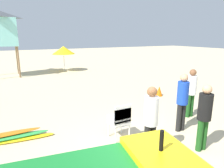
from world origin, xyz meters
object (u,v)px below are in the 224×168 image
Objects in this scene: lifeguard_near_center at (182,99)px; lifeguard_tower at (1,29)px; lifeguard_near_right at (204,114)px; traffic_cone_near at (159,91)px; stacked_plastic_chairs at (120,119)px; beach_umbrella_mid at (64,50)px; lifeguard_near_left at (191,90)px; surfboard_pile at (5,138)px; lifeguard_far_right at (151,118)px.

lifeguard_tower is (-4.46, 11.49, 2.22)m from lifeguard_near_center.
traffic_cone_near is at bearing 62.08° from lifeguard_near_right.
lifeguard_near_right is 3.65× the size of traffic_cone_near.
lifeguard_tower reaches higher than traffic_cone_near.
lifeguard_tower reaches higher than stacked_plastic_chairs.
beach_umbrella_mid is at bearing 91.73° from lifeguard_near_center.
lifeguard_near_center is (-1.08, -0.63, 0.03)m from lifeguard_near_left.
surfboard_pile is at bearing -167.79° from traffic_cone_near.
lifeguard_far_right is at bearing -158.45° from lifeguard_near_center.
surfboard_pile is (-2.77, 1.30, -0.49)m from stacked_plastic_chairs.
lifeguard_tower is (-2.61, 11.14, 2.61)m from stacked_plastic_chairs.
lifeguard_far_right is 3.72× the size of traffic_cone_near.
lifeguard_tower is (-2.80, 12.15, 2.24)m from lifeguard_far_right.
lifeguard_tower is at bearing -175.26° from beach_umbrella_mid.
lifeguard_far_right is (-1.66, -0.66, -0.02)m from lifeguard_near_center.
surfboard_pile is at bearing -90.91° from lifeguard_tower.
lifeguard_near_center is 3.62m from traffic_cone_near.
stacked_plastic_chairs is at bearing 169.02° from lifeguard_near_center.
surfboard_pile is 3.85m from lifeguard_far_right.
stacked_plastic_chairs is 0.24× the size of lifeguard_tower.
lifeguard_near_left is 12.41m from lifeguard_tower.
lifeguard_far_right is 5.13m from traffic_cone_near.
lifeguard_tower reaches higher than lifeguard_near_left.
lifeguard_near_left is 0.99× the size of lifeguard_far_right.
surfboard_pile is 6.58m from traffic_cone_near.
traffic_cone_near is (2.14, 4.05, -0.73)m from lifeguard_near_right.
beach_umbrella_mid is at bearing 103.84° from traffic_cone_near.
lifeguard_near_left is 0.85× the size of beach_umbrella_mid.
surfboard_pile is 11.14m from beach_umbrella_mid.
lifeguard_near_left is 0.97× the size of lifeguard_near_center.
beach_umbrella_mid is at bearing 82.60° from stacked_plastic_chairs.
lifeguard_near_center reaches higher than lifeguard_near_left.
lifeguard_near_right is at bearing -131.11° from lifeguard_near_left.
lifeguard_near_center is 3.78× the size of traffic_cone_near.
stacked_plastic_chairs is 0.61× the size of lifeguard_near_left.
stacked_plastic_chairs is 11.73m from lifeguard_tower.
lifeguard_near_center is at bearing -120.70° from traffic_cone_near.
beach_umbrella_mid is at bearing 97.33° from lifeguard_near_left.
lifeguard_tower is at bearing 89.09° from surfboard_pile.
lifeguard_tower is at bearing 111.21° from lifeguard_near_center.
lifeguard_near_right is at bearing -117.92° from traffic_cone_near.
lifeguard_near_left is (5.70, -1.03, 0.85)m from surfboard_pile.
lifeguard_near_right is 0.38× the size of lifeguard_tower.
beach_umbrella_mid reaches higher than stacked_plastic_chairs.
surfboard_pile is at bearing 148.21° from lifeguard_near_right.
lifeguard_near_left is 3.68× the size of traffic_cone_near.
lifeguard_tower is at bearing 117.03° from lifeguard_near_left.
stacked_plastic_chairs is at bearing -76.79° from lifeguard_tower.
stacked_plastic_chairs is 2.06m from lifeguard_near_right.
lifeguard_far_right is at bearing 165.45° from lifeguard_near_right.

